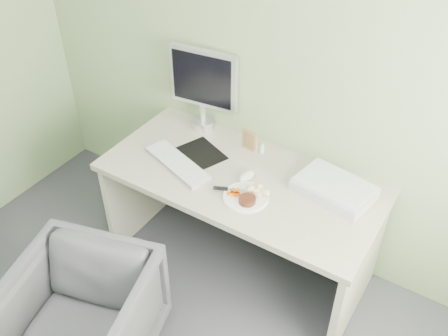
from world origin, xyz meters
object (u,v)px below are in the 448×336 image
Objects in this scene: scanner at (334,189)px; monitor at (204,85)px; plate at (246,197)px; desk at (240,200)px; desk_chair at (83,317)px.

monitor is (-0.95, 0.17, 0.27)m from scanner.
scanner is (0.38, 0.29, 0.03)m from plate.
desk is 0.26m from plate.
monitor reaches higher than scanner.
plate reaches higher than desk.
monitor reaches higher than desk_chair.
desk is 1.07m from desk_chair.
scanner is 0.77× the size of monitor.
desk is 2.30× the size of desk_chair.
scanner reaches higher than desk_chair.
desk_chair is (-0.47, -0.84, -0.42)m from plate.
plate is at bearing -50.93° from desk.
plate is 0.61× the size of scanner.
desk is at bearing -40.74° from monitor.
scanner is at bearing 16.24° from desk.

